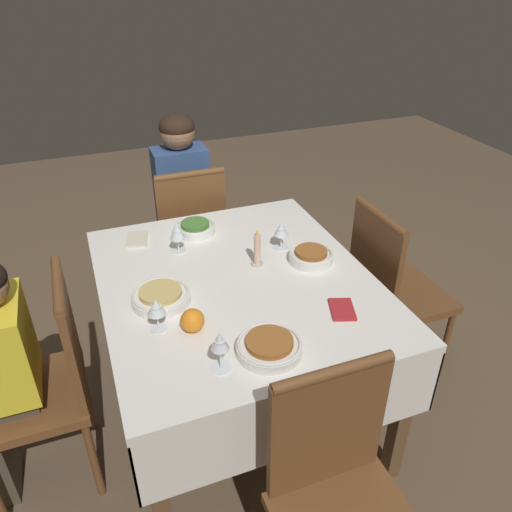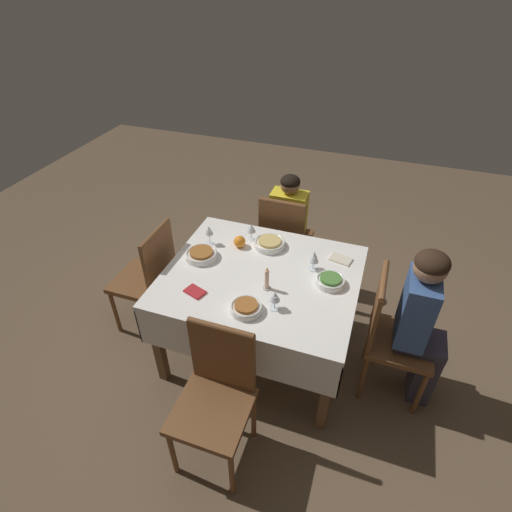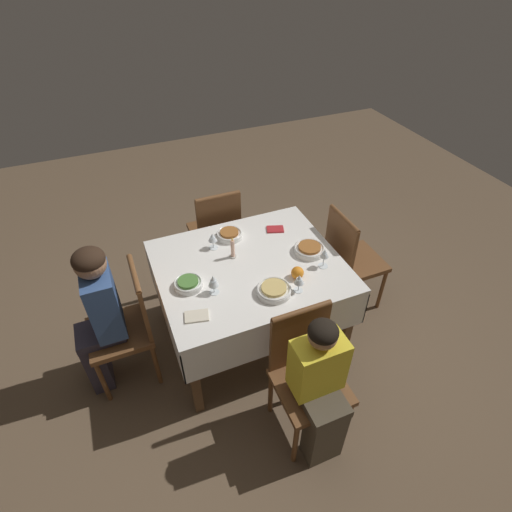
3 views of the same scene
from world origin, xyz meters
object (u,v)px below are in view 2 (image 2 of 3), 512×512
at_px(chair_east, 391,331).
at_px(bowl_north, 270,243).
at_px(chair_north, 284,238).
at_px(wine_glass_west, 209,231).
at_px(wine_glass_north, 251,229).
at_px(napkin_red_folded, 195,292).
at_px(chair_west, 149,275).
at_px(dining_table, 261,285).
at_px(wine_glass_east, 314,257).
at_px(wine_glass_south, 275,297).
at_px(chair_south, 217,393).
at_px(orange_fruit, 240,242).
at_px(bowl_south, 246,307).
at_px(bowl_east, 330,281).
at_px(person_adult_denim, 422,321).
at_px(napkin_spare_side, 341,259).
at_px(bowl_west, 202,254).
at_px(person_child_yellow, 290,222).
at_px(candle_centerpiece, 267,281).

xyz_separation_m(chair_east, bowl_north, (-0.93, 0.33, 0.26)).
xyz_separation_m(chair_north, wine_glass_west, (-0.42, -0.58, 0.34)).
bearing_deg(wine_glass_north, napkin_red_folded, -101.84).
xyz_separation_m(chair_west, wine_glass_west, (0.42, 0.24, 0.34)).
xyz_separation_m(dining_table, chair_west, (-0.89, -0.02, -0.14)).
height_order(wine_glass_west, napkin_red_folded, wine_glass_west).
height_order(chair_west, bowl_north, chair_west).
relative_size(wine_glass_east, wine_glass_south, 1.13).
distance_m(chair_west, napkin_red_folded, 0.66).
distance_m(wine_glass_south, napkin_red_folded, 0.53).
relative_size(chair_east, chair_north, 1.00).
distance_m(chair_south, wine_glass_north, 1.22).
relative_size(chair_south, wine_glass_west, 6.21).
bearing_deg(orange_fruit, bowl_south, -65.67).
height_order(chair_south, wine_glass_west, chair_south).
xyz_separation_m(bowl_east, wine_glass_south, (-0.28, -0.33, 0.07)).
relative_size(person_adult_denim, wine_glass_east, 7.94).
relative_size(wine_glass_west, napkin_red_folded, 0.99).
xyz_separation_m(chair_north, bowl_north, (0.01, -0.47, 0.26)).
bearing_deg(person_adult_denim, wine_glass_north, 73.29).
bearing_deg(orange_fruit, napkin_red_folded, -99.32).
xyz_separation_m(person_adult_denim, bowl_north, (-1.09, 0.33, 0.11)).
xyz_separation_m(bowl_east, napkin_spare_side, (0.02, 0.28, -0.02)).
height_order(chair_north, bowl_west, chair_north).
bearing_deg(dining_table, chair_south, -89.74).
bearing_deg(person_child_yellow, dining_table, 93.23).
distance_m(person_adult_denim, wine_glass_west, 1.55).
xyz_separation_m(chair_west, bowl_east, (1.35, 0.08, 0.26)).
bearing_deg(candle_centerpiece, wine_glass_west, 148.51).
height_order(person_child_yellow, wine_glass_west, person_child_yellow).
xyz_separation_m(person_child_yellow, bowl_west, (-0.40, -0.92, 0.20)).
relative_size(person_adult_denim, person_child_yellow, 1.12).
bearing_deg(orange_fruit, person_child_yellow, 74.48).
height_order(chair_west, bowl_east, chair_west).
height_order(person_adult_denim, napkin_red_folded, person_adult_denim).
bearing_deg(wine_glass_west, chair_east, -9.34).
height_order(bowl_west, napkin_spare_side, bowl_west).
height_order(bowl_north, wine_glass_north, wine_glass_north).
distance_m(dining_table, person_child_yellow, 0.97).
height_order(dining_table, wine_glass_north, wine_glass_north).
bearing_deg(chair_east, wine_glass_north, 71.05).
xyz_separation_m(orange_fruit, napkin_spare_side, (0.73, 0.08, -0.04)).
bearing_deg(chair_east, napkin_red_folded, 103.59).
distance_m(bowl_west, wine_glass_west, 0.19).
bearing_deg(bowl_north, chair_east, -19.60).
bearing_deg(person_adult_denim, bowl_north, 73.04).
height_order(wine_glass_north, wine_glass_south, wine_glass_north).
relative_size(bowl_north, wine_glass_south, 1.73).
relative_size(chair_west, wine_glass_east, 6.33).
relative_size(bowl_east, wine_glass_north, 1.41).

